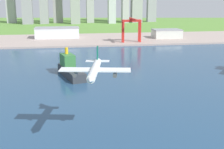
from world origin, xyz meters
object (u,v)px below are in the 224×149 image
Objects in this scene: warehouse_main at (57,32)px; port_crane_red at (132,24)px; container_barge at (70,68)px; airplane_landing at (95,70)px; warehouse_annex at (167,33)px.

port_crane_red is at bearing -31.87° from warehouse_main.
container_barge is 197.75m from port_crane_red.
airplane_landing reaches higher than container_barge.
container_barge is at bearing -118.02° from port_crane_red.
airplane_landing reaches higher than warehouse_annex.
port_crane_red reaches higher than warehouse_annex.
warehouse_main is (-26.52, 364.58, -23.40)m from airplane_landing.
port_crane_red is 0.62× the size of warehouse_main.
warehouse_annex is (67.17, 40.26, -18.92)m from port_crane_red.
airplane_landing is at bearing -105.46° from port_crane_red.
warehouse_main is at bearing 94.16° from airplane_landing.
container_barge reaches higher than warehouse_annex.
port_crane_red is 129.13m from warehouse_main.
warehouse_annex is at bearing -8.83° from warehouse_main.
airplane_landing reaches higher than port_crane_red.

